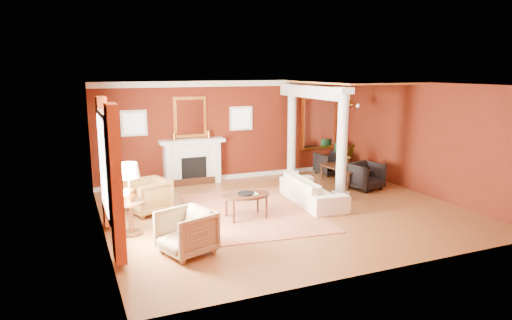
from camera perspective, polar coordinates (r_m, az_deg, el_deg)
name	(u,v)px	position (r m, az deg, el deg)	size (l,w,h in m)	color
ground	(285,211)	(10.67, 3.64, -6.33)	(8.00, 8.00, 0.00)	brown
room_shell	(286,124)	(10.25, 3.79, 4.48)	(8.04, 7.04, 2.92)	#52170B
fireplace	(192,162)	(13.09, -7.95, -0.20)	(1.85, 0.42, 1.29)	silver
overmantel_mirror	(190,117)	(13.03, -8.26, 5.33)	(0.95, 0.07, 1.15)	gold
flank_window_left	(134,123)	(12.75, -15.03, 4.48)	(0.70, 0.07, 0.70)	silver
flank_window_right	(241,118)	(13.52, -1.87, 5.23)	(0.70, 0.07, 0.70)	silver
left_window	(109,170)	(8.71, -17.94, -1.22)	(0.21, 2.55, 2.60)	white
column_front	(342,144)	(11.43, 10.72, 2.03)	(0.36, 0.36, 2.80)	silver
column_back	(292,130)	(13.74, 4.50, 3.73)	(0.36, 0.36, 2.80)	silver
header_beam	(311,92)	(12.67, 6.89, 8.46)	(0.30, 3.20, 0.32)	silver
amber_ceiling	(350,82)	(13.14, 11.67, 9.50)	(2.30, 3.40, 0.04)	#E29042
dining_mirror	(319,123)	(14.69, 7.87, 4.63)	(1.30, 0.07, 1.70)	gold
chandelier	(350,104)	(13.24, 11.62, 6.82)	(0.60, 0.62, 0.75)	olive
crown_trim	(233,83)	(13.36, -2.91, 9.53)	(8.00, 0.08, 0.16)	silver
base_trim	(234,176)	(13.73, -2.80, -2.06)	(8.00, 0.08, 0.12)	silver
rug	(253,211)	(10.57, -0.43, -6.44)	(2.82, 3.76, 0.02)	maroon
sofa	(313,186)	(11.18, 7.11, -3.27)	(2.22, 0.65, 0.87)	white
armchair_leopard	(148,195)	(10.64, -13.37, -4.24)	(0.85, 0.79, 0.87)	black
armchair_stripe	(186,230)	(8.24, -8.71, -8.66)	(0.85, 0.79, 0.87)	tan
coffee_table	(246,196)	(10.00, -1.25, -4.54)	(1.09, 1.09, 0.55)	#32180D
coffee_book	(250,190)	(9.93, -0.72, -3.73)	(0.16, 0.02, 0.21)	#32180D
side_table	(129,187)	(9.24, -15.56, -3.28)	(0.58, 0.58, 1.45)	#32180D
dining_table	(345,170)	(13.24, 11.05, -1.26)	(1.42, 0.50, 0.79)	#32180D
dining_chair_near	(366,175)	(12.76, 13.55, -1.81)	(0.78, 0.73, 0.81)	black
dining_chair_far	(329,162)	(14.37, 9.15, -0.29)	(0.73, 0.69, 0.76)	black
green_urn	(340,160)	(14.77, 10.40, -0.02)	(0.40, 0.40, 0.96)	#133C1D
potted_plant	(345,148)	(13.11, 11.09, 1.54)	(0.60, 0.67, 0.52)	#26591E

